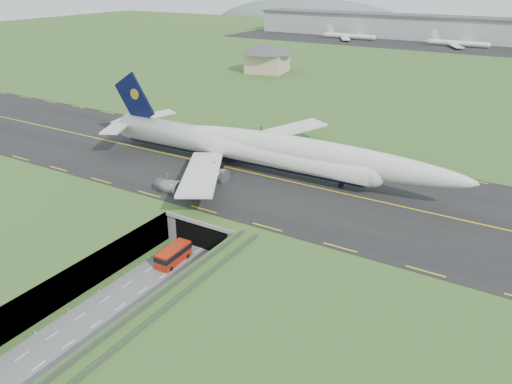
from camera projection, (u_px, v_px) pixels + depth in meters
The scene contains 10 objects.
ground at pixel (174, 269), 88.19m from camera, with size 900.00×900.00×0.00m, color #335E25.
airfield_deck at pixel (173, 254), 86.98m from camera, with size 800.00×800.00×6.00m, color gray.
trench_road at pixel (145, 289), 82.28m from camera, with size 12.00×75.00×0.20m, color slate.
taxiway at pixel (267, 177), 111.56m from camera, with size 800.00×44.00×0.18m, color black.
tunnel_portal at pixel (227, 216), 99.93m from camera, with size 17.00×22.30×6.00m.
guideway at pixel (143, 325), 65.88m from camera, with size 3.00×53.00×7.05m.
jumbo_jet at pixel (259, 149), 112.78m from camera, with size 92.91×60.12×19.89m.
shuttle_tram at pixel (173, 255), 89.25m from camera, with size 3.07×7.51×3.03m.
service_building at pixel (267, 55), 224.37m from camera, with size 27.27×27.27×12.99m.
cargo_terminal at pixel (476, 30), 316.94m from camera, with size 320.00×67.00×15.60m.
Camera 1 is at (51.17, -56.86, 48.18)m, focal length 35.00 mm.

